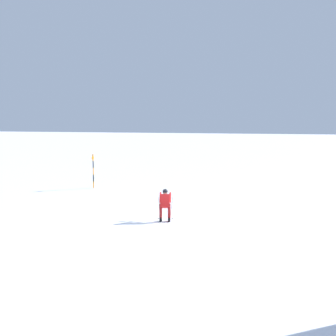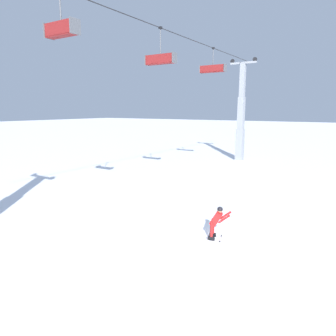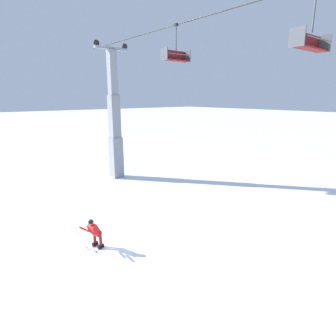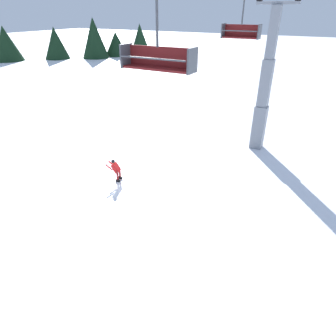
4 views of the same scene
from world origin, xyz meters
The scene contains 7 objects.
ground_plane centered at (0.00, 0.00, 0.00)m, with size 260.00×260.00×0.00m, color white.
skier_carving_main centered at (0.37, -0.19, 0.83)m, with size 0.99×1.73×1.58m.
lift_tower_far centered at (20.97, 6.31, 4.41)m, with size 0.75×2.82×10.56m.
haul_cable centered at (5.87, 6.31, 10.40)m, with size 0.05×0.05×36.19m, color black.
chairlift_seat_nearest centered at (-1.80, 6.31, 8.83)m, with size 0.61×1.76×1.96m.
chairlift_seat_second centered at (5.75, 6.31, 8.56)m, with size 0.61×2.13×2.24m.
chairlift_seat_middle centered at (13.56, 6.31, 8.76)m, with size 0.61×2.28×2.02m.
Camera 2 is at (-11.17, -5.20, 5.47)m, focal length 33.16 mm.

